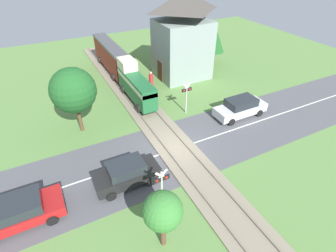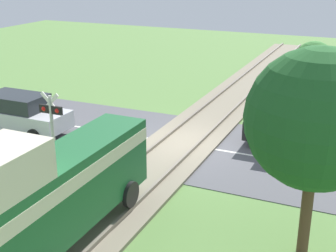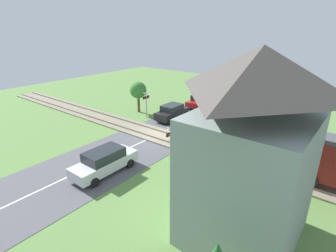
{
  "view_description": "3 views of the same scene",
  "coord_description": "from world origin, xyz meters",
  "px_view_note": "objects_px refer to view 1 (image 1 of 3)",
  "views": [
    {
      "loc": [
        -7.05,
        -12.48,
        12.19
      ],
      "look_at": [
        0.0,
        1.32,
        1.2
      ],
      "focal_mm": 28.0,
      "sensor_mm": 36.0,
      "label": 1
    },
    {
      "loc": [
        -6.49,
        15.83,
        6.9
      ],
      "look_at": [
        0.0,
        1.32,
        1.2
      ],
      "focal_mm": 50.0,
      "sensor_mm": 36.0,
      "label": 2
    },
    {
      "loc": [
        16.17,
        13.99,
        9.04
      ],
      "look_at": [
        0.0,
        1.32,
        1.2
      ],
      "focal_mm": 28.0,
      "sensor_mm": 36.0,
      "label": 3
    }
  ],
  "objects_px": {
    "car_far_side": "(240,107)",
    "pedestrian_by_station": "(151,80)",
    "station_building": "(183,38)",
    "crossing_signal_west_approach": "(162,184)",
    "car_behind_queue": "(18,212)",
    "train": "(120,66)",
    "car_near_crossing": "(127,173)",
    "crossing_signal_east_approach": "(186,94)"
  },
  "relations": [
    {
      "from": "car_far_side",
      "to": "train",
      "type": "bearing_deg",
      "value": 122.73
    },
    {
      "from": "car_far_side",
      "to": "car_near_crossing",
      "type": "bearing_deg",
      "value": -165.38
    },
    {
      "from": "crossing_signal_east_approach",
      "to": "car_far_side",
      "type": "bearing_deg",
      "value": -33.7
    },
    {
      "from": "train",
      "to": "station_building",
      "type": "bearing_deg",
      "value": -11.94
    },
    {
      "from": "crossing_signal_west_approach",
      "to": "pedestrian_by_station",
      "type": "distance_m",
      "value": 14.73
    },
    {
      "from": "car_behind_queue",
      "to": "crossing_signal_west_approach",
      "type": "height_order",
      "value": "crossing_signal_west_approach"
    },
    {
      "from": "crossing_signal_west_approach",
      "to": "car_near_crossing",
      "type": "bearing_deg",
      "value": 113.91
    },
    {
      "from": "car_near_crossing",
      "to": "crossing_signal_east_approach",
      "type": "bearing_deg",
      "value": 36.63
    },
    {
      "from": "station_building",
      "to": "crossing_signal_west_approach",
      "type": "bearing_deg",
      "value": -122.99
    },
    {
      "from": "car_near_crossing",
      "to": "pedestrian_by_station",
      "type": "distance_m",
      "value": 12.92
    },
    {
      "from": "crossing_signal_west_approach",
      "to": "station_building",
      "type": "relative_size",
      "value": 0.33
    },
    {
      "from": "car_near_crossing",
      "to": "car_far_side",
      "type": "distance_m",
      "value": 11.41
    },
    {
      "from": "train",
      "to": "car_near_crossing",
      "type": "height_order",
      "value": "train"
    },
    {
      "from": "station_building",
      "to": "pedestrian_by_station",
      "type": "relative_size",
      "value": 5.0
    },
    {
      "from": "car_far_side",
      "to": "station_building",
      "type": "height_order",
      "value": "station_building"
    },
    {
      "from": "crossing_signal_west_approach",
      "to": "pedestrian_by_station",
      "type": "relative_size",
      "value": 1.65
    },
    {
      "from": "car_far_side",
      "to": "pedestrian_by_station",
      "type": "relative_size",
      "value": 2.68
    },
    {
      "from": "station_building",
      "to": "pedestrian_by_station",
      "type": "bearing_deg",
      "value": -165.69
    },
    {
      "from": "car_near_crossing",
      "to": "train",
      "type": "bearing_deg",
      "value": 72.8
    },
    {
      "from": "train",
      "to": "car_behind_queue",
      "type": "distance_m",
      "value": 16.92
    },
    {
      "from": "car_far_side",
      "to": "crossing_signal_west_approach",
      "type": "xyz_separation_m",
      "value": [
        -9.92,
        -5.4,
        0.96
      ]
    },
    {
      "from": "station_building",
      "to": "car_near_crossing",
      "type": "bearing_deg",
      "value": -131.19
    },
    {
      "from": "car_near_crossing",
      "to": "crossing_signal_west_approach",
      "type": "relative_size",
      "value": 1.4
    },
    {
      "from": "car_far_side",
      "to": "crossing_signal_east_approach",
      "type": "distance_m",
      "value": 4.64
    },
    {
      "from": "car_far_side",
      "to": "station_building",
      "type": "distance_m",
      "value": 9.86
    },
    {
      "from": "car_near_crossing",
      "to": "crossing_signal_east_approach",
      "type": "height_order",
      "value": "crossing_signal_east_approach"
    },
    {
      "from": "car_near_crossing",
      "to": "car_behind_queue",
      "type": "relative_size",
      "value": 0.88
    },
    {
      "from": "train",
      "to": "car_near_crossing",
      "type": "relative_size",
      "value": 3.84
    },
    {
      "from": "car_behind_queue",
      "to": "crossing_signal_east_approach",
      "type": "distance_m",
      "value": 14.27
    },
    {
      "from": "train",
      "to": "crossing_signal_west_approach",
      "type": "height_order",
      "value": "train"
    },
    {
      "from": "car_behind_queue",
      "to": "crossing_signal_west_approach",
      "type": "relative_size",
      "value": 1.59
    },
    {
      "from": "crossing_signal_east_approach",
      "to": "pedestrian_by_station",
      "type": "distance_m",
      "value": 5.86
    },
    {
      "from": "train",
      "to": "pedestrian_by_station",
      "type": "distance_m",
      "value": 3.56
    },
    {
      "from": "car_behind_queue",
      "to": "crossing_signal_east_approach",
      "type": "height_order",
      "value": "crossing_signal_east_approach"
    },
    {
      "from": "train",
      "to": "car_far_side",
      "type": "height_order",
      "value": "train"
    },
    {
      "from": "crossing_signal_east_approach",
      "to": "pedestrian_by_station",
      "type": "relative_size",
      "value": 1.65
    },
    {
      "from": "car_behind_queue",
      "to": "car_near_crossing",
      "type": "bearing_deg",
      "value": 0.0
    },
    {
      "from": "car_near_crossing",
      "to": "car_behind_queue",
      "type": "height_order",
      "value": "car_near_crossing"
    },
    {
      "from": "car_far_side",
      "to": "crossing_signal_east_approach",
      "type": "relative_size",
      "value": 1.63
    },
    {
      "from": "train",
      "to": "pedestrian_by_station",
      "type": "bearing_deg",
      "value": -45.42
    },
    {
      "from": "car_near_crossing",
      "to": "pedestrian_by_station",
      "type": "height_order",
      "value": "pedestrian_by_station"
    },
    {
      "from": "car_far_side",
      "to": "car_behind_queue",
      "type": "distance_m",
      "value": 17.19
    }
  ]
}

